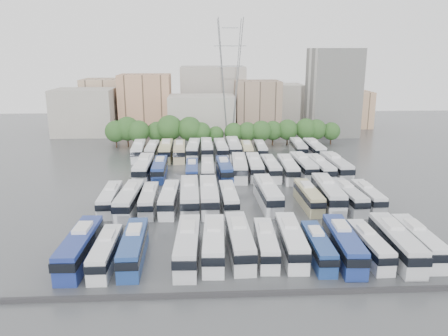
{
  "coord_description": "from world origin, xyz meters",
  "views": [
    {
      "loc": [
        -6.28,
        -74.31,
        25.47
      ],
      "look_at": [
        -1.88,
        8.4,
        3.0
      ],
      "focal_mm": 35.0,
      "sensor_mm": 36.0,
      "label": 1
    }
  ],
  "objects": [
    {
      "name": "bus_r0_s9",
      "position": [
        8.15,
        -24.84,
        1.66
      ],
      "size": [
        2.55,
        10.85,
        3.39
      ],
      "rotation": [
        0.0,
        0.0,
        -0.02
      ],
      "color": "navy",
      "rests_on": "ground"
    },
    {
      "name": "bus_r3_s4",
      "position": [
        -8.19,
        30.08,
        1.97
      ],
      "size": [
        3.41,
        12.94,
        4.02
      ],
      "rotation": [
        0.0,
        0.0,
        -0.05
      ],
      "color": "silver",
      "rests_on": "ground"
    },
    {
      "name": "electricity_pylon",
      "position": [
        2.0,
        50.0,
        18.66
      ],
      "size": [
        9.0,
        6.91,
        33.83
      ],
      "color": "slate",
      "rests_on": "ground"
    },
    {
      "name": "bus_r2_s1",
      "position": [
        -18.11,
        12.75,
        2.08
      ],
      "size": [
        3.16,
        13.56,
        4.24
      ],
      "rotation": [
        0.0,
        0.0,
        -0.02
      ],
      "color": "white",
      "rests_on": "ground"
    },
    {
      "name": "bus_r1_s1",
      "position": [
        -18.09,
        -6.52,
        1.96
      ],
      "size": [
        3.41,
        12.83,
        3.99
      ],
      "rotation": [
        0.0,
        0.0,
        -0.05
      ],
      "color": "silver",
      "rests_on": "ground"
    },
    {
      "name": "parapet",
      "position": [
        0.0,
        -33.0,
        0.25
      ],
      "size": [
        56.0,
        0.5,
        0.5
      ],
      "primitive_type": "cube",
      "color": "#2D2D30",
      "rests_on": "ground"
    },
    {
      "name": "bus_r3_s9",
      "position": [
        8.39,
        30.33,
        1.7
      ],
      "size": [
        2.74,
        11.13,
        3.47
      ],
      "rotation": [
        0.0,
        0.0,
        -0.03
      ],
      "color": "silver",
      "rests_on": "ground"
    },
    {
      "name": "bus_r0_s7",
      "position": [
        1.76,
        -23.64,
        1.69
      ],
      "size": [
        2.87,
        11.07,
        3.44
      ],
      "rotation": [
        0.0,
        0.0,
        -0.04
      ],
      "color": "silver",
      "rests_on": "ground"
    },
    {
      "name": "bus_r2_s11",
      "position": [
        14.91,
        12.69,
        2.04
      ],
      "size": [
        3.41,
        13.36,
        4.16
      ],
      "rotation": [
        0.0,
        0.0,
        0.04
      ],
      "color": "silver",
      "rests_on": "ground"
    },
    {
      "name": "bus_r2_s2",
      "position": [
        -14.91,
        12.95,
        1.84
      ],
      "size": [
        2.69,
        11.94,
        3.74
      ],
      "rotation": [
        0.0,
        0.0,
        0.01
      ],
      "color": "navy",
      "rests_on": "ground"
    },
    {
      "name": "bus_r1_s4",
      "position": [
        -8.32,
        -5.69,
        2.11
      ],
      "size": [
        3.34,
        13.74,
        4.29
      ],
      "rotation": [
        0.0,
        0.0,
        0.03
      ],
      "color": "silver",
      "rests_on": "ground"
    },
    {
      "name": "bus_r0_s6",
      "position": [
        -1.58,
        -23.14,
        1.95
      ],
      "size": [
        3.1,
        12.72,
        3.97
      ],
      "rotation": [
        0.0,
        0.0,
        0.03
      ],
      "color": "silver",
      "rests_on": "ground"
    },
    {
      "name": "bus_r3_s0",
      "position": [
        -21.49,
        29.68,
        1.95
      ],
      "size": [
        3.4,
        12.8,
        3.98
      ],
      "rotation": [
        0.0,
        0.0,
        0.05
      ],
      "color": "silver",
      "rests_on": "ground"
    },
    {
      "name": "bus_r3_s13",
      "position": [
        21.43,
        29.01,
        1.96
      ],
      "size": [
        2.88,
        12.72,
        3.98
      ],
      "rotation": [
        0.0,
        0.0,
        0.01
      ],
      "color": "white",
      "rests_on": "ground"
    },
    {
      "name": "bus_r2_s7",
      "position": [
        1.52,
        12.64,
        2.04
      ],
      "size": [
        3.49,
        13.36,
        4.16
      ],
      "rotation": [
        0.0,
        0.0,
        -0.05
      ],
      "color": "silver",
      "rests_on": "ground"
    },
    {
      "name": "bus_r0_s13",
      "position": [
        21.32,
        -24.24,
        1.82
      ],
      "size": [
        2.75,
        11.88,
        3.72
      ],
      "rotation": [
        0.0,
        0.0,
        -0.01
      ],
      "color": "silver",
      "rests_on": "ground"
    },
    {
      "name": "bus_r0_s4",
      "position": [
        -8.16,
        -24.18,
        1.98
      ],
      "size": [
        3.21,
        12.92,
        4.03
      ],
      "rotation": [
        0.0,
        0.0,
        -0.03
      ],
      "color": "silver",
      "rests_on": "ground"
    },
    {
      "name": "bus_r1_s10",
      "position": [
        11.53,
        -6.02,
        1.79
      ],
      "size": [
        2.81,
        11.7,
        3.65
      ],
      "rotation": [
        0.0,
        0.0,
        0.02
      ],
      "color": "tan",
      "rests_on": "ground"
    },
    {
      "name": "bus_r3_s12",
      "position": [
        17.93,
        30.98,
        1.87
      ],
      "size": [
        3.16,
        12.25,
        3.81
      ],
      "rotation": [
        0.0,
        0.0,
        -0.04
      ],
      "color": "silver",
      "rests_on": "ground"
    },
    {
      "name": "bus_r3_s2",
      "position": [
        -14.81,
        29.06,
        2.03
      ],
      "size": [
        3.02,
        13.22,
        4.14
      ],
      "rotation": [
        0.0,
        0.0,
        0.01
      ],
      "color": "tan",
      "rests_on": "ground"
    },
    {
      "name": "bus_r2_s5",
      "position": [
        -5.06,
        11.3,
        1.81
      ],
      "size": [
        2.66,
        11.76,
        3.68
      ],
      "rotation": [
        0.0,
        0.0,
        -0.01
      ],
      "color": "silver",
      "rests_on": "ground"
    },
    {
      "name": "bus_r1_s0",
      "position": [
        -21.43,
        -5.31,
        1.77
      ],
      "size": [
        2.67,
        11.5,
        3.6
      ],
      "rotation": [
        0.0,
        0.0,
        0.02
      ],
      "color": "silver",
      "rests_on": "ground"
    },
    {
      "name": "bus_r0_s5",
      "position": [
        -4.87,
        -23.59,
        1.89
      ],
      "size": [
        3.2,
        12.36,
        3.85
      ],
      "rotation": [
        0.0,
        0.0,
        -0.04
      ],
      "color": "white",
      "rests_on": "ground"
    },
    {
      "name": "bus_r2_s8",
      "position": [
        4.77,
        13.19,
        1.96
      ],
      "size": [
        3.08,
        12.82,
        4.0
      ],
      "rotation": [
        0.0,
        0.0,
        -0.02
      ],
      "color": "white",
      "rests_on": "ground"
    },
    {
      "name": "bus_r1_s2",
      "position": [
        -15.0,
        -6.07,
        1.74
      ],
      "size": [
        2.6,
        11.31,
        3.54
      ],
      "rotation": [
        0.0,
        0.0,
        0.01
      ],
      "color": "silver",
      "rests_on": "ground"
    },
    {
      "name": "city_buildings",
      "position": [
        -7.46,
        71.86,
        7.87
      ],
      "size": [
        102.0,
        35.0,
        20.0
      ],
      "color": "#9E998E",
      "rests_on": "ground"
    },
    {
      "name": "bus_r0_s0",
      "position": [
        -21.43,
        -24.03,
        2.01
      ],
      "size": [
        3.17,
        13.1,
        4.09
      ],
      "rotation": [
        0.0,
        0.0,
        -0.02
      ],
      "color": "navy",
      "rests_on": "ground"
    },
    {
      "name": "apartment_tower",
      "position": [
        34.0,
        58.0,
        13.0
      ],
      "size": [
        14.0,
        14.0,
        26.0
      ],
      "primitive_type": "cube",
      "color": "silver",
      "rests_on": "ground"
    },
    {
      "name": "bus_r1_s3",
      "position": [
        -11.65,
        -5.93,
        1.83
      ],
      "size": [
        3.0,
        11.97,
        3.73
      ],
      "rotation": [
        0.0,
        0.0,
        -0.03
      ],
      "color": "white",
      "rests_on": "ground"
    },
    {
      "name": "bus_r2_s9",
      "position": [
        8.02,
        12.31,
        1.88
      ],
      "size": [
        2.82,
        12.21,
        3.82
      ],
      "rotation": [
        0.0,
        0.0,
        0.01
      ],
      "color": "silver",
      "rests_on": "ground"
    },
    {
      "name": "bus_r3_s6",
      "position": [
        -1.5,
        30.33,
        1.93
      ],
      "size": [
        3.25,
        12.63,
        3.93
      ],
      "rotation": [
        0.0,
        0.0,
        0.04
      ],
      "color": "silver",
      "rests_on": "ground"
    },
    {
      "name": "tree_line",
      "position": [
        -2.75,
        42.09,
        4.49
      ],
      "size": [
        64.05,
        7.93,
        8.71
      ],
      "color": "black",
      "rests_on": "ground"
    },
    {
      "name": "bus_r1_s11",
      "position": [
        14.97,
        -5.44,
        2.1
      ],
      "size": [
        3.47,
        13.74,
        4.28
      ],
      "rotation": [
        0.0,
        0.0,
        -0.04
      ],
      "color": "silver",
      "rests_on": "ground"
    },
    {
      "name": "bus_r0_s1",
      "position": [
        -18.1,
        -25.0,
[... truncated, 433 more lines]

